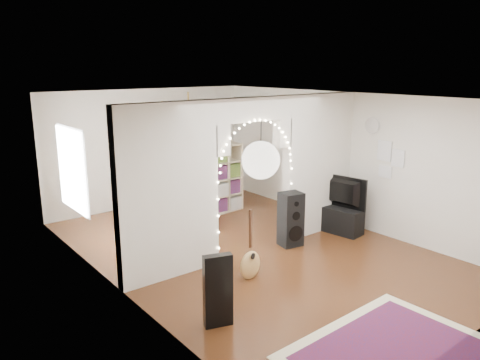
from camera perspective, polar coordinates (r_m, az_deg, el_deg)
floor at (r=8.45m, az=1.46°, el=-8.52°), size 7.50×7.50×0.00m
ceiling at (r=7.84m, az=1.58°, el=10.07°), size 5.00×7.50×0.02m
wall_back at (r=11.12m, az=-11.00°, el=3.91°), size 5.00×0.02×2.70m
wall_front at (r=5.81m, az=26.15°, el=-6.32°), size 5.00×0.02×2.70m
wall_left at (r=6.76m, az=-14.98°, el=-2.63°), size 0.02×7.50×2.70m
wall_right at (r=9.80m, az=12.82°, el=2.51°), size 0.02×7.50×2.70m
divider_wall at (r=8.02m, az=1.52°, el=0.95°), size 5.00×0.20×2.70m
fairy_lights at (r=7.90m, az=2.13°, el=1.67°), size 1.64×0.04×1.60m
window at (r=8.38m, az=-19.83°, el=1.20°), size 0.04×1.20×1.40m
wall_clock at (r=9.31m, az=15.87°, el=6.43°), size 0.03×0.31×0.31m
picture_frames at (r=9.17m, az=17.64°, el=2.41°), size 0.02×0.50×0.70m
paper_lantern at (r=4.86m, az=2.54°, el=2.43°), size 0.40×0.40×0.40m
ceiling_fan at (r=9.48m, az=-6.31°, el=8.82°), size 1.10×1.10×0.30m
area_rug at (r=5.96m, az=18.35°, el=-19.41°), size 2.40×1.82×0.02m
guitar_case at (r=5.99m, az=-2.70°, el=-13.33°), size 0.38×0.23×0.95m
acoustic_guitar at (r=7.21m, az=1.27°, el=-8.99°), size 0.40×0.26×0.95m
tabby_cat at (r=7.62m, az=1.46°, el=-10.09°), size 0.24×0.45×0.30m
floor_speaker at (r=8.55m, az=6.21°, el=-4.79°), size 0.44×0.40×1.00m
media_console at (r=9.46m, az=11.74°, el=-4.72°), size 0.54×1.05×0.50m
tv at (r=9.30m, az=11.90°, el=-1.45°), size 0.29×1.08×0.62m
bookcase at (r=10.22m, az=-3.52°, el=-0.07°), size 1.51×0.47×1.53m
dining_table at (r=10.30m, az=-6.95°, el=-0.51°), size 1.30×0.95×0.76m
flower_vase at (r=10.26m, az=-6.98°, el=0.41°), size 0.21×0.21×0.19m
dining_chair_left at (r=9.47m, az=-5.96°, el=-4.62°), size 0.49×0.51×0.46m
dining_chair_right at (r=10.30m, az=-5.08°, el=-2.76°), size 0.73×0.75×0.57m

